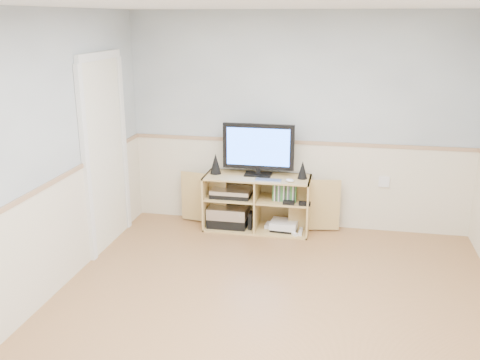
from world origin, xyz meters
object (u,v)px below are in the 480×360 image
media_cabinet (258,201)px  monitor (258,148)px  keyboard (268,180)px  game_consoles (283,226)px

media_cabinet → monitor: monitor is taller
monitor → keyboard: size_ratio=2.80×
monitor → game_consoles: size_ratio=1.82×
monitor → game_consoles: monitor is taller
monitor → game_consoles: (0.32, -0.06, -0.91)m
media_cabinet → keyboard: bearing=-52.6°
keyboard → game_consoles: 0.62m
media_cabinet → game_consoles: 0.42m
keyboard → monitor: bearing=128.3°
keyboard → game_consoles: bearing=37.2°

